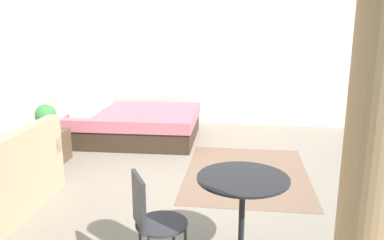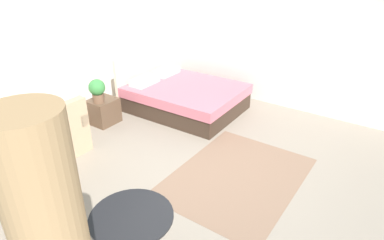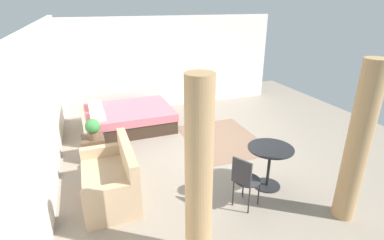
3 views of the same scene
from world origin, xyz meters
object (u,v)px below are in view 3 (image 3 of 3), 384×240
at_px(bed, 126,118).
at_px(nightstand, 94,147).
at_px(couch, 112,181).
at_px(balcony_table, 270,159).
at_px(potted_plant, 93,128).
at_px(cafe_chair_near_window, 244,178).

bearing_deg(bed, nightstand, 147.97).
relative_size(couch, balcony_table, 1.90).
bearing_deg(couch, nightstand, 8.05).
xyz_separation_m(nightstand, potted_plant, (-0.10, -0.03, 0.47)).
xyz_separation_m(nightstand, balcony_table, (-2.06, -2.75, 0.29)).
xyz_separation_m(bed, balcony_table, (-3.39, -1.92, 0.24)).
bearing_deg(balcony_table, bed, 29.56).
bearing_deg(nightstand, cafe_chair_near_window, -139.61).
height_order(couch, cafe_chair_near_window, couch).
xyz_separation_m(bed, nightstand, (-1.33, 0.83, -0.05)).
bearing_deg(balcony_table, couch, 76.97).
bearing_deg(couch, balcony_table, -103.03).
relative_size(bed, balcony_table, 2.87).
distance_m(potted_plant, balcony_table, 3.36).
distance_m(couch, nightstand, 1.49).
bearing_deg(balcony_table, nightstand, 53.17).
bearing_deg(cafe_chair_near_window, balcony_table, -61.69).
height_order(bed, nightstand, bed).
height_order(bed, couch, bed).
height_order(potted_plant, balcony_table, potted_plant).
height_order(bed, cafe_chair_near_window, bed).
distance_m(nightstand, balcony_table, 3.45).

